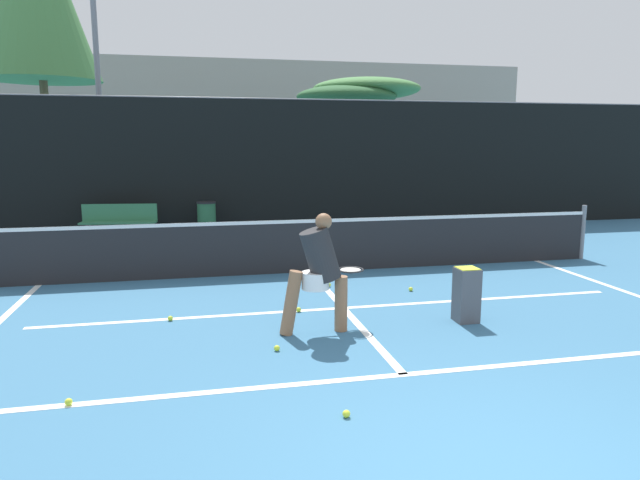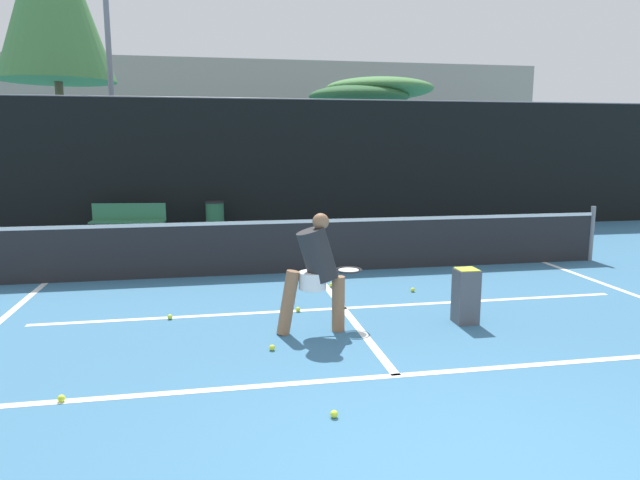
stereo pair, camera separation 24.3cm
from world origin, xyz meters
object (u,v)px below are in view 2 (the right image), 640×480
object	(u,v)px
ball_hopper	(466,295)
trash_bin	(215,219)
courtside_bench	(128,220)
parked_car	(311,192)
player_practicing	(316,269)

from	to	relation	value
ball_hopper	trash_bin	size ratio (longest dim) A/B	0.83
courtside_bench	parked_car	distance (m)	7.19
player_practicing	ball_hopper	distance (m)	1.99
courtside_bench	trash_bin	xyz separation A→B (m)	(2.02, 0.20, -0.04)
player_practicing	parked_car	distance (m)	12.52
ball_hopper	trash_bin	xyz separation A→B (m)	(-3.12, 7.60, 0.06)
trash_bin	parked_car	xyz separation A→B (m)	(3.20, 4.74, 0.20)
courtside_bench	trash_bin	bearing A→B (deg)	12.77
player_practicing	parked_car	xyz separation A→B (m)	(2.03, 12.35, -0.15)
ball_hopper	parked_car	bearing A→B (deg)	89.60
player_practicing	courtside_bench	world-z (taller)	player_practicing
trash_bin	parked_car	world-z (taller)	parked_car
ball_hopper	trash_bin	world-z (taller)	trash_bin
player_practicing	trash_bin	world-z (taller)	player_practicing
parked_car	courtside_bench	bearing A→B (deg)	-136.60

